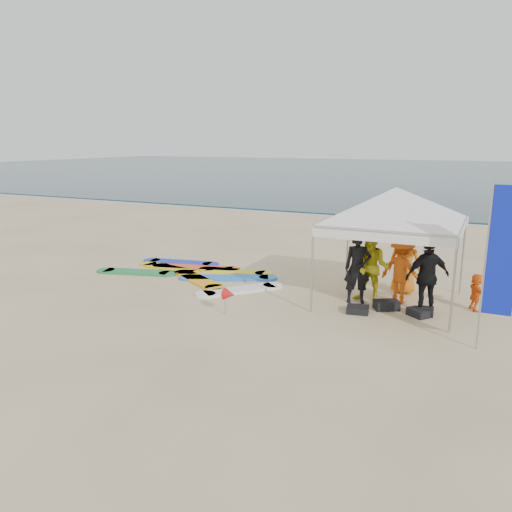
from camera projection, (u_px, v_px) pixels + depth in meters
The scene contains 14 objects.
ground at pixel (205, 341), 10.02m from camera, with size 120.00×120.00×0.00m, color beige.
ocean at pixel (452, 173), 62.81m from camera, with size 160.00×84.00×0.08m, color #0C2633.
shoreline_foam at pixel (386, 218), 26.04m from camera, with size 160.00×1.20×0.01m, color silver.
person_black_a at pixel (358, 268), 12.22m from camera, with size 0.65×0.43×1.78m, color black.
person_yellow at pixel (371, 267), 12.25m from camera, with size 0.87×0.68×1.79m, color gold.
person_orange_a at pixel (401, 270), 12.25m from camera, with size 1.06×0.61×1.64m, color #D95613.
person_black_b at pixel (427, 276), 11.40m from camera, with size 1.05×0.44×1.80m, color black.
person_orange_b at pixel (405, 262), 13.00m from camera, with size 0.82×0.53×1.67m, color orange.
person_seated at pixel (476, 292), 11.74m from camera, with size 0.83×0.26×0.89m, color orange.
canopy_tent at pixel (397, 188), 11.81m from camera, with size 4.33×4.33×3.26m.
feather_flag at pixel (501, 254), 9.11m from camera, with size 0.55×0.04×3.26m.
marker_pennant at pixel (229, 294), 11.40m from camera, with size 0.28×0.28×0.64m.
gear_pile at pixel (391, 309), 11.65m from camera, with size 1.92×1.07×0.22m.
surfboard_spread at pixel (197, 273), 15.01m from camera, with size 5.57×3.29×0.07m.
Camera 1 is at (4.95, -8.03, 3.92)m, focal length 35.00 mm.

